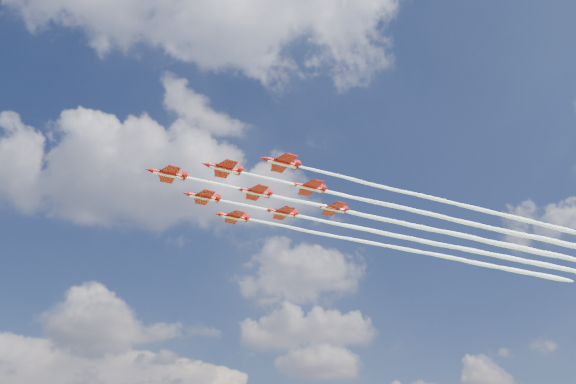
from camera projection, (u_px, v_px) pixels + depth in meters
name	position (u px, v px, depth m)	size (l,w,h in m)	color
jet_lead	(412.00, 225.00, 151.69)	(133.31, 47.52, 2.41)	#B50A0A
jet_row2_port	(462.00, 221.00, 149.46)	(133.31, 47.52, 2.41)	#B50A0A
jet_row2_starb	(426.00, 241.00, 161.85)	(133.31, 47.52, 2.41)	#B50A0A
jet_row3_port	(513.00, 217.00, 147.23)	(133.31, 47.52, 2.41)	#B50A0A
jet_row3_centre	(473.00, 238.00, 159.62)	(133.31, 47.52, 2.41)	#B50A0A
jet_row3_starb	(438.00, 256.00, 172.01)	(133.31, 47.52, 2.41)	#B50A0A
jet_row4_port	(521.00, 235.00, 157.40)	(133.31, 47.52, 2.41)	#B50A0A
jet_row4_starb	(483.00, 253.00, 169.79)	(133.31, 47.52, 2.41)	#B50A0A
jet_tail	(528.00, 250.00, 167.56)	(133.31, 47.52, 2.41)	#B50A0A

